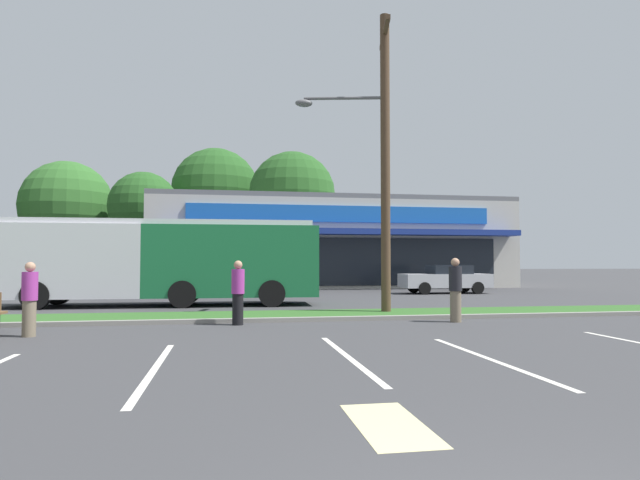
{
  "coord_description": "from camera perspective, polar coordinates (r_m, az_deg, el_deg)",
  "views": [
    {
      "loc": [
        -1.98,
        -2.14,
        1.66
      ],
      "look_at": [
        1.5,
        18.1,
        2.52
      ],
      "focal_mm": 30.05,
      "sensor_mm": 36.0,
      "label": 1
    }
  ],
  "objects": [
    {
      "name": "utility_pole",
      "position": [
        17.35,
        6.47,
        9.22
      ],
      "size": [
        3.14,
        2.38,
        9.6
      ],
      "color": "#4C3826",
      "rests_on": "ground_plane"
    },
    {
      "name": "tree_mid",
      "position": [
        49.66,
        -11.07,
        5.01
      ],
      "size": [
        7.93,
        7.93,
        12.0
      ],
      "color": "#473323",
      "rests_on": "ground_plane"
    },
    {
      "name": "pedestrian_by_pole",
      "position": [
        14.43,
        -8.74,
        -5.55
      ],
      "size": [
        0.34,
        0.34,
        1.71
      ],
      "rotation": [
        0.0,
        0.0,
        4.86
      ],
      "color": "black",
      "rests_on": "ground_plane"
    },
    {
      "name": "lot_arrow",
      "position": [
        5.83,
        7.39,
        -18.87
      ],
      "size": [
        0.7,
        1.6,
        0.01
      ],
      "primitive_type": "cube",
      "color": "beige",
      "rests_on": "ground_plane"
    },
    {
      "name": "tree_mid_right",
      "position": [
        45.02,
        -2.99,
        4.83
      ],
      "size": [
        7.2,
        7.2,
        10.92
      ],
      "color": "#473323",
      "rests_on": "ground_plane"
    },
    {
      "name": "tree_mid_left",
      "position": [
        46.43,
        -18.28,
        3.42
      ],
      "size": [
        5.66,
        5.66,
        9.11
      ],
      "color": "#473323",
      "rests_on": "ground_plane"
    },
    {
      "name": "storefront_building",
      "position": [
        39.01,
        0.56,
        -0.44
      ],
      "size": [
        23.67,
        13.78,
        5.96
      ],
      "color": "#BCB7AD",
      "rests_on": "ground_plane"
    },
    {
      "name": "grass_median",
      "position": [
        16.34,
        -2.77,
        -8.0
      ],
      "size": [
        56.0,
        2.2,
        0.12
      ],
      "primitive_type": "cube",
      "color": "#2D5B23",
      "rests_on": "ground_plane"
    },
    {
      "name": "car_0",
      "position": [
        29.41,
        13.24,
        -4.04
      ],
      "size": [
        4.72,
        1.86,
        1.5
      ],
      "rotation": [
        0.0,
        0.0,
        3.14
      ],
      "color": "#B7B7BC",
      "rests_on": "ground_plane"
    },
    {
      "name": "parking_stripe_1",
      "position": [
        8.94,
        -17.2,
        -12.96
      ],
      "size": [
        0.12,
        4.8,
        0.01
      ],
      "primitive_type": "cube",
      "color": "silver",
      "rests_on": "ground_plane"
    },
    {
      "name": "parking_stripe_2",
      "position": [
        9.59,
        3.02,
        -12.33
      ],
      "size": [
        0.12,
        4.8,
        0.01
      ],
      "primitive_type": "cube",
      "color": "silver",
      "rests_on": "ground_plane"
    },
    {
      "name": "pedestrian_mid",
      "position": [
        15.43,
        14.23,
        -5.16
      ],
      "size": [
        0.36,
        0.36,
        1.78
      ],
      "rotation": [
        0.0,
        0.0,
        0.16
      ],
      "color": "#726651",
      "rests_on": "ground_plane"
    },
    {
      "name": "tree_left",
      "position": [
        50.78,
        -25.35,
        3.3
      ],
      "size": [
        7.64,
        7.64,
        10.32
      ],
      "color": "#473323",
      "rests_on": "ground_plane"
    },
    {
      "name": "parking_stripe_3",
      "position": [
        9.81,
        17.69,
        -12.0
      ],
      "size": [
        0.12,
        4.8,
        0.01
      ],
      "primitive_type": "cube",
      "color": "silver",
      "rests_on": "ground_plane"
    },
    {
      "name": "city_bus",
      "position": [
        21.4,
        -16.45,
        -2.01
      ],
      "size": [
        11.9,
        2.91,
        3.25
      ],
      "rotation": [
        0.0,
        0.0,
        3.12
      ],
      "color": "#196638",
      "rests_on": "ground_plane"
    },
    {
      "name": "curb_lip",
      "position": [
        15.13,
        -2.2,
        -8.45
      ],
      "size": [
        56.0,
        0.24,
        0.12
      ],
      "primitive_type": "cube",
      "color": "gray",
      "rests_on": "ground_plane"
    },
    {
      "name": "car_4",
      "position": [
        27.12,
        -18.59,
        -4.2
      ],
      "size": [
        4.42,
        2.01,
        1.42
      ],
      "color": "navy",
      "rests_on": "ground_plane"
    },
    {
      "name": "pedestrian_near_bench",
      "position": [
        13.67,
        -28.53,
        -5.54
      ],
      "size": [
        0.34,
        0.34,
        1.67
      ],
      "rotation": [
        0.0,
        0.0,
        4.94
      ],
      "color": "#726651",
      "rests_on": "ground_plane"
    }
  ]
}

